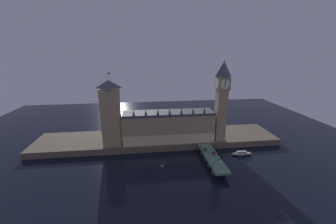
{
  "coord_description": "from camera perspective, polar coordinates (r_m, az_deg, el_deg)",
  "views": [
    {
      "loc": [
        -12.52,
        -139.64,
        82.6
      ],
      "look_at": [
        6.95,
        20.0,
        34.77
      ],
      "focal_mm": 22.0,
      "sensor_mm": 36.0,
      "label": 1
    }
  ],
  "objects": [
    {
      "name": "victoria_tower",
      "position": [
        177.83,
        -15.53,
        -0.22
      ],
      "size": [
        15.2,
        15.2,
        60.87
      ],
      "color": "tan",
      "rests_on": "embankment"
    },
    {
      "name": "ground_plane",
      "position": [
        162.72,
        -1.63,
        -13.95
      ],
      "size": [
        400.0,
        400.0,
        0.0
      ],
      "primitive_type": "plane",
      "color": "black"
    },
    {
      "name": "pedestrian_near_rail",
      "position": [
        154.03,
        11.56,
        -13.34
      ],
      "size": [
        0.38,
        0.38,
        1.76
      ],
      "color": "black",
      "rests_on": "bridge"
    },
    {
      "name": "car_northbound_lead",
      "position": [
        170.66,
        10.31,
        -10.23
      ],
      "size": [
        1.86,
        4.43,
        1.51
      ],
      "color": "#235633",
      "rests_on": "bridge"
    },
    {
      "name": "street_lamp_far",
      "position": [
        171.98,
        9.06,
        -8.51
      ],
      "size": [
        1.34,
        0.6,
        7.33
      ],
      "color": "#2D3333",
      "rests_on": "bridge"
    },
    {
      "name": "bridge",
      "position": [
        163.91,
        12.15,
        -12.57
      ],
      "size": [
        10.75,
        46.0,
        5.74
      ],
      "color": "#4C7560",
      "rests_on": "ground_plane"
    },
    {
      "name": "street_lamp_near",
      "position": [
        147.47,
        12.22,
        -13.5
      ],
      "size": [
        1.34,
        0.6,
        6.23
      ],
      "color": "#2D3333",
      "rests_on": "bridge"
    },
    {
      "name": "embankment",
      "position": [
        196.07,
        -2.71,
        -7.48
      ],
      "size": [
        220.0,
        42.0,
        5.54
      ],
      "color": "brown",
      "rests_on": "ground_plane"
    },
    {
      "name": "car_southbound_trail",
      "position": [
        166.5,
        12.57,
        -11.08
      ],
      "size": [
        2.1,
        4.15,
        1.54
      ],
      "color": "red",
      "rests_on": "bridge"
    },
    {
      "name": "boat_downstream",
      "position": [
        183.48,
        19.65,
        -10.8
      ],
      "size": [
        17.6,
        4.31,
        3.47
      ],
      "color": "#B2A893",
      "rests_on": "ground_plane"
    },
    {
      "name": "street_lamp_mid",
      "position": [
        162.63,
        14.02,
        -10.41
      ],
      "size": [
        1.34,
        0.6,
        7.11
      ],
      "color": "#2D3333",
      "rests_on": "bridge"
    },
    {
      "name": "pedestrian_far_rail",
      "position": [
        169.61,
        9.58,
        -10.32
      ],
      "size": [
        0.38,
        0.38,
        1.6
      ],
      "color": "black",
      "rests_on": "bridge"
    },
    {
      "name": "clock_tower",
      "position": [
        182.62,
        14.62,
        3.52
      ],
      "size": [
        10.6,
        10.71,
        70.92
      ],
      "color": "tan",
      "rests_on": "embankment"
    },
    {
      "name": "pedestrian_mid_walk",
      "position": [
        165.65,
        13.58,
        -11.25
      ],
      "size": [
        0.38,
        0.38,
        1.63
      ],
      "color": "black",
      "rests_on": "bridge"
    },
    {
      "name": "parliament_hall",
      "position": [
        182.64,
        0.14,
        -3.93
      ],
      "size": [
        78.91,
        19.64,
        31.6
      ],
      "color": "tan",
      "rests_on": "embankment"
    },
    {
      "name": "car_southbound_lead",
      "position": [
        157.49,
        13.91,
        -12.9
      ],
      "size": [
        1.85,
        4.49,
        1.48
      ],
      "color": "white",
      "rests_on": "bridge"
    }
  ]
}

